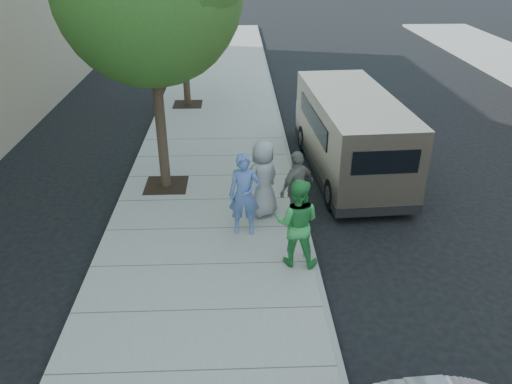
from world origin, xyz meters
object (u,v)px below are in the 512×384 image
person_striped_polo (297,187)px  person_gray_shirt (263,179)px  person_green_shirt (297,223)px  parking_meter (306,221)px  person_officer (244,195)px  van (350,133)px

person_striped_polo → person_gray_shirt: bearing=-69.7°
person_green_shirt → person_striped_polo: 1.76m
person_green_shirt → person_striped_polo: size_ratio=1.06×
parking_meter → person_striped_polo: (-0.02, 1.57, 0.01)m
person_officer → person_gray_shirt: bearing=65.7°
person_green_shirt → van: bearing=-100.7°
van → person_gray_shirt: 3.87m
person_gray_shirt → van: bearing=-176.3°
van → person_gray_shirt: (-2.74, -2.72, -0.15)m
person_gray_shirt → person_green_shirt: bearing=64.5°
parking_meter → person_gray_shirt: 2.16m
parking_meter → person_officer: person_officer is taller
parking_meter → van: van is taller
parking_meter → person_officer: 1.73m
parking_meter → person_striped_polo: person_striped_polo is taller
person_officer → person_green_shirt: (1.09, -1.31, -0.01)m
person_officer → person_striped_polo: (1.29, 0.43, -0.06)m
van → person_green_shirt: bearing=-116.9°
parking_meter → person_green_shirt: person_green_shirt is taller
parking_meter → person_gray_shirt: person_gray_shirt is taller
van → person_striped_polo: 3.70m
parking_meter → person_green_shirt: bearing=-159.9°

